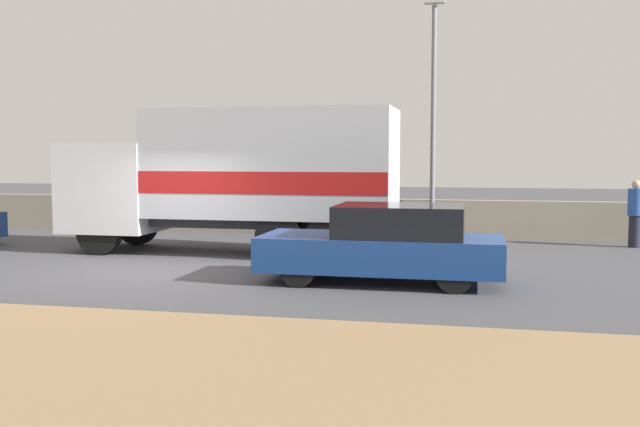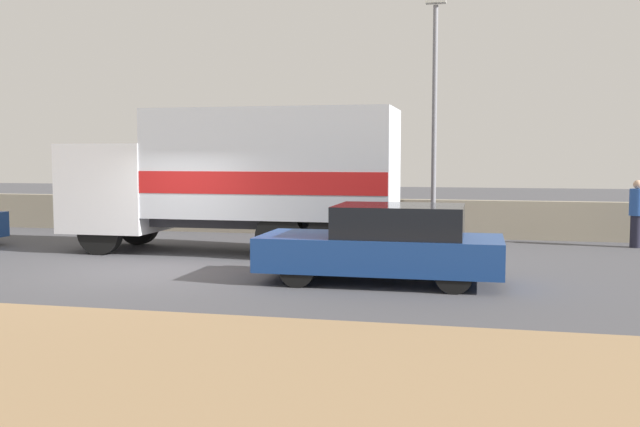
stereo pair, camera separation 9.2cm
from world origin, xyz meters
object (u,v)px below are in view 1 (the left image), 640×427
(box_truck, at_px, (239,175))
(pedestrian, at_px, (635,212))
(street_lamp, at_px, (433,100))
(car_hatchback, at_px, (386,244))

(box_truck, height_order, pedestrian, box_truck)
(street_lamp, relative_size, box_truck, 0.84)
(car_hatchback, bearing_deg, box_truck, -39.23)
(car_hatchback, distance_m, pedestrian, 8.62)
(box_truck, bearing_deg, street_lamp, -137.51)
(pedestrian, bearing_deg, street_lamp, 171.32)
(street_lamp, bearing_deg, car_hatchback, -93.24)
(street_lamp, xyz_separation_m, box_truck, (-4.41, -4.04, -2.04))
(street_lamp, xyz_separation_m, car_hatchback, (-0.41, -7.30, -3.22))
(car_hatchback, xyz_separation_m, pedestrian, (5.67, 6.49, 0.18))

